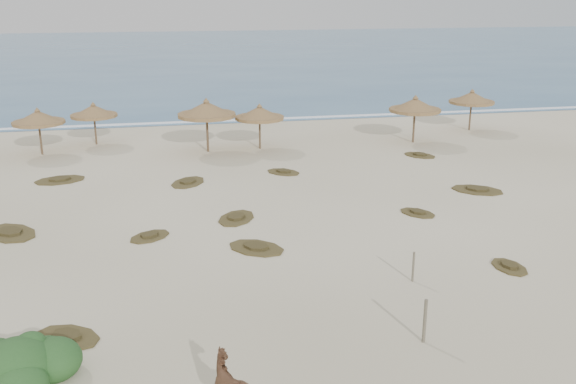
% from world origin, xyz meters
% --- Properties ---
extents(ground, '(160.00, 160.00, 0.00)m').
position_xyz_m(ground, '(0.00, 0.00, 0.00)').
color(ground, beige).
rests_on(ground, ground).
extents(ocean, '(200.00, 100.00, 0.01)m').
position_xyz_m(ocean, '(0.00, 75.00, 0.00)').
color(ocean, '#2C5B85').
rests_on(ocean, ground).
extents(foam_line, '(70.00, 0.60, 0.01)m').
position_xyz_m(foam_line, '(0.00, 26.00, 0.00)').
color(foam_line, white).
rests_on(foam_line, ground).
extents(palapa_1, '(3.21, 3.21, 2.59)m').
position_xyz_m(palapa_1, '(-6.44, 20.34, 2.01)').
color(palapa_1, brown).
rests_on(palapa_1, ground).
extents(palapa_2, '(3.64, 3.64, 2.70)m').
position_xyz_m(palapa_2, '(-9.27, 18.41, 2.09)').
color(palapa_2, brown).
rests_on(palapa_2, ground).
extents(palapa_3, '(3.36, 3.36, 3.13)m').
position_xyz_m(palapa_3, '(0.07, 17.27, 2.42)').
color(palapa_3, brown).
rests_on(palapa_3, ground).
extents(palapa_4, '(3.42, 3.42, 2.69)m').
position_xyz_m(palapa_4, '(3.13, 17.39, 2.09)').
color(palapa_4, brown).
rests_on(palapa_4, ground).
extents(palapa_5, '(3.84, 3.84, 2.92)m').
position_xyz_m(palapa_5, '(12.60, 17.17, 2.27)').
color(palapa_5, brown).
rests_on(palapa_5, ground).
extents(palapa_6, '(3.46, 3.46, 2.75)m').
position_xyz_m(palapa_6, '(17.60, 19.79, 2.13)').
color(palapa_6, brown).
rests_on(palapa_6, ground).
extents(fence_post_near, '(0.12, 0.12, 1.26)m').
position_xyz_m(fence_post_near, '(4.16, -4.88, 0.63)').
color(fence_post_near, '#69614E').
rests_on(fence_post_near, ground).
extents(fence_post_far, '(0.09, 0.09, 1.02)m').
position_xyz_m(fence_post_far, '(5.27, -1.30, 0.51)').
color(fence_post_far, '#69614E').
rests_on(fence_post_far, ground).
extents(bush, '(2.91, 2.57, 1.30)m').
position_xyz_m(bush, '(-6.10, -4.75, 0.43)').
color(bush, '#336129').
rests_on(bush, ground).
extents(scrub_1, '(2.91, 3.02, 0.16)m').
position_xyz_m(scrub_1, '(-8.43, 5.64, 0.05)').
color(scrub_1, brown).
rests_on(scrub_1, ground).
extents(scrub_2, '(2.00, 1.89, 0.16)m').
position_xyz_m(scrub_2, '(-3.13, 4.24, 0.05)').
color(scrub_2, brown).
rests_on(scrub_2, ground).
extents(scrub_3, '(2.18, 2.46, 0.16)m').
position_xyz_m(scrub_3, '(0.35, 5.63, 0.05)').
color(scrub_3, brown).
rests_on(scrub_3, ground).
extents(scrub_4, '(1.76, 1.90, 0.16)m').
position_xyz_m(scrub_4, '(7.90, 4.79, 0.05)').
color(scrub_4, brown).
rests_on(scrub_4, ground).
extents(scrub_5, '(2.84, 2.60, 0.16)m').
position_xyz_m(scrub_5, '(11.87, 7.28, 0.05)').
color(scrub_5, brown).
rests_on(scrub_5, ground).
extents(scrub_6, '(2.73, 2.11, 0.16)m').
position_xyz_m(scrub_6, '(-7.54, 12.73, 0.05)').
color(scrub_6, brown).
rests_on(scrub_6, ground).
extents(scrub_7, '(2.11, 2.05, 0.16)m').
position_xyz_m(scrub_7, '(3.52, 12.02, 0.05)').
color(scrub_7, brown).
rests_on(scrub_7, ground).
extents(scrub_9, '(2.60, 2.51, 0.16)m').
position_xyz_m(scrub_9, '(0.69, 2.35, 0.05)').
color(scrub_9, brown).
rests_on(scrub_9, ground).
extents(scrub_10, '(2.12, 2.19, 0.16)m').
position_xyz_m(scrub_10, '(11.72, 13.93, 0.05)').
color(scrub_10, brown).
rests_on(scrub_10, ground).
extents(scrub_11, '(2.33, 2.12, 0.16)m').
position_xyz_m(scrub_11, '(-5.26, -2.87, 0.05)').
color(scrub_11, brown).
rests_on(scrub_11, ground).
extents(scrub_12, '(1.15, 1.62, 0.16)m').
position_xyz_m(scrub_12, '(8.88, -0.95, 0.05)').
color(scrub_12, brown).
rests_on(scrub_12, ground).
extents(scrub_13, '(2.32, 2.56, 0.16)m').
position_xyz_m(scrub_13, '(-1.37, 11.12, 0.05)').
color(scrub_13, brown).
rests_on(scrub_13, ground).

